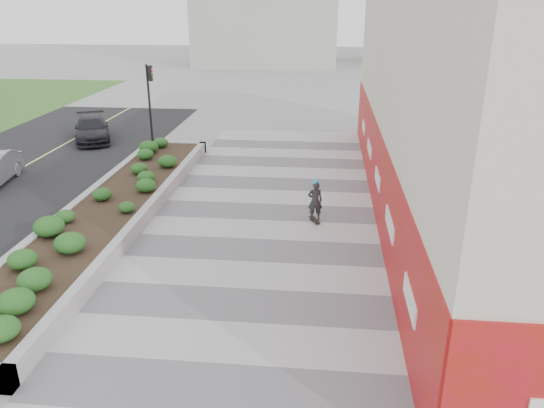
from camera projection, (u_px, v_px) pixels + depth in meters
The scene contains 8 objects.
ground at pixel (228, 347), 12.07m from camera, with size 160.00×160.00×0.00m, color gray.
walkway at pixel (247, 281), 14.85m from camera, with size 8.00×36.00×0.01m, color #A8A8AD.
building at pixel (469, 105), 18.29m from camera, with size 6.04×24.08×8.00m.
planter at pixel (110, 208), 18.92m from camera, with size 3.00×18.00×0.90m.
traffic_signal_near at pixel (150, 92), 27.96m from camera, with size 0.33×0.28×4.20m.
manhole_cover at pixel (264, 282), 14.80m from camera, with size 0.44×0.44×0.01m, color #595654.
skateboarder at pixel (315, 201), 18.54m from camera, with size 0.57×0.75×1.57m.
car_dark at pixel (92, 129), 29.29m from camera, with size 1.78×4.38×1.27m, color black.
Camera 1 is at (2.02, -9.90, 7.43)m, focal length 35.00 mm.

